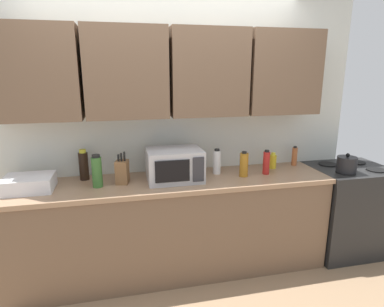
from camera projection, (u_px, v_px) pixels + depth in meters
The scene contains 14 objects.
wall_back_with_cabinets at pixel (167, 101), 2.93m from camera, with size 3.73×0.38×2.60m.
counter_run at pixel (173, 226), 2.99m from camera, with size 2.86×0.63×0.90m.
stove_range at pixel (346, 209), 3.36m from camera, with size 0.76×0.64×0.91m.
kettle at pixel (347, 164), 3.06m from camera, with size 0.18×0.18×0.18m.
microwave at pixel (174, 165), 2.85m from camera, with size 0.48×0.37×0.28m.
dish_rack at pixel (29, 183), 2.62m from camera, with size 0.38×0.30×0.12m, color silver.
knife_block at pixel (122, 172), 2.78m from camera, with size 0.13×0.14×0.28m.
bottle_soy_dark at pixel (84, 165), 2.86m from camera, with size 0.08×0.08×0.28m.
bottle_spice_jar at pixel (294, 156), 3.31m from camera, with size 0.05×0.05×0.20m.
bottle_yellow_mustard at pixel (273, 161), 3.21m from camera, with size 0.07×0.07×0.16m.
bottle_red_sauce at pixel (266, 163), 3.02m from camera, with size 0.06×0.06×0.23m.
bottle_white_jar at pixel (217, 162), 3.03m from camera, with size 0.07×0.07×0.24m.
bottle_green_oil at pixel (97, 171), 2.68m from camera, with size 0.08×0.08×0.28m.
bottle_amber_vinegar at pixel (244, 165), 2.96m from camera, with size 0.08×0.08×0.24m.
Camera 1 is at (-0.43, -3.00, 1.85)m, focal length 30.28 mm.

